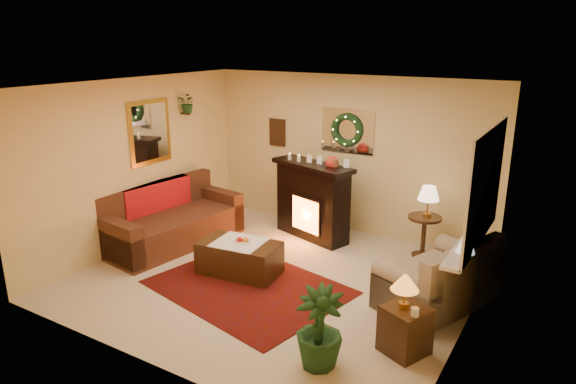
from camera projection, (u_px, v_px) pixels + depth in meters
The scene contains 31 objects.
floor at pixel (275, 279), 7.01m from camera, with size 5.00×5.00×0.00m, color beige.
ceiling at pixel (273, 86), 6.25m from camera, with size 5.00×5.00×0.00m, color white.
wall_back at pixel (347, 155), 8.47m from camera, with size 5.00×5.00×0.00m, color #EFD88C.
wall_front at pixel (145, 246), 4.78m from camera, with size 5.00×5.00×0.00m, color #EFD88C.
wall_left at pixel (137, 164), 7.86m from camera, with size 4.50×4.50×0.00m, color #EFD88C.
wall_right at pixel (474, 222), 5.40m from camera, with size 4.50×4.50×0.00m, color #EFD88C.
area_rug at pixel (248, 287), 6.76m from camera, with size 2.41×1.81×0.01m, color #441010.
sofa at pixel (173, 218), 8.07m from camera, with size 0.97×2.21×0.95m, color brown.
red_throw at pixel (178, 213), 8.24m from camera, with size 0.78×1.26×0.02m, color #B2310B.
fireplace at pixel (312, 205), 8.33m from camera, with size 1.29×0.41×1.18m, color black.
poinsettia at pixel (332, 163), 7.94m from camera, with size 0.21×0.21×0.21m, color red.
mantel_candle_a at pixel (290, 159), 8.35m from camera, with size 0.06×0.06×0.17m, color white.
mantel_candle_b at pixel (299, 161), 8.21m from camera, with size 0.06×0.06×0.18m, color beige.
mantel_mirror at pixel (347, 131), 8.34m from camera, with size 0.92×0.02×0.72m, color white.
wreath at pixel (346, 130), 8.30m from camera, with size 0.55×0.55×0.11m, color #194719.
wall_art at pixel (277, 132), 9.05m from camera, with size 0.32×0.03×0.48m, color #381E11.
gold_mirror at pixel (150, 132), 7.97m from camera, with size 0.03×0.84×1.00m, color gold.
hanging_plant at pixel (188, 113), 8.45m from camera, with size 0.33×0.28×0.36m, color #194719.
loveseat at pixel (438, 271), 6.27m from camera, with size 0.86×1.48×0.86m, color tan.
window_frame at pixel (486, 187), 5.78m from camera, with size 0.03×1.86×1.36m, color white.
window_glass at pixel (484, 186), 5.79m from camera, with size 0.02×1.70×1.22m, color black.
window_sill at pixel (470, 241), 6.03m from camera, with size 0.22×1.86×0.04m, color white.
mini_tree at pixel (467, 240), 5.62m from camera, with size 0.21×0.21×0.31m, color white.
sill_plant at pixel (485, 208), 6.53m from camera, with size 0.29×0.23×0.52m, color #193916.
side_table_round at pixel (423, 236), 7.63m from camera, with size 0.49×0.49×0.64m, color black.
lamp_cream at pixel (428, 201), 7.47m from camera, with size 0.31×0.31×0.47m, color #FFCF9D.
end_table_square at pixel (405, 329), 5.31m from camera, with size 0.42×0.42×0.52m, color black.
lamp_tiffany at pixel (405, 288), 5.17m from camera, with size 0.29×0.29×0.42m, color #F6AB2E.
coffee_table at pixel (240, 259), 7.11m from camera, with size 1.10×0.60×0.46m, color #44221C.
fruit_bowl at pixel (242, 243), 7.04m from camera, with size 0.26×0.26×0.06m, color white.
floor_palm at pixel (319, 326), 5.04m from camera, with size 1.41×1.41×2.52m, color #184C1C.
Camera 1 is at (3.43, -5.36, 3.17)m, focal length 32.00 mm.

